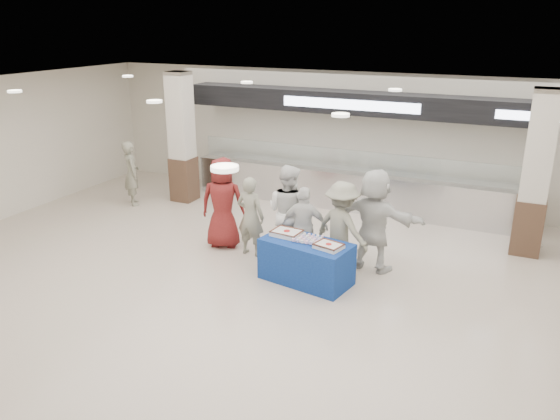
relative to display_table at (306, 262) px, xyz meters
The scene contains 15 objects.
ground 1.39m from the display_table, 114.91° to the right, with size 14.00×14.00×0.00m, color beige.
serving_line 4.29m from the display_table, 97.63° to the left, with size 8.70×0.85×2.80m.
column_left 5.57m from the display_table, 146.80° to the left, with size 0.55×0.55×3.20m.
column_right 4.70m from the display_table, 40.99° to the left, with size 0.55×0.55×3.20m.
display_table is the anchor object (origin of this frame).
sheet_cake_left 0.62m from the display_table, 163.71° to the left, with size 0.54×0.44×0.10m.
sheet_cake_right 0.62m from the display_table, 13.78° to the right, with size 0.51×0.44×0.09m.
cupcake_tray 0.41m from the display_table, 85.27° to the left, with size 0.41×0.31×0.07m.
civilian_maroon 2.32m from the display_table, 159.80° to the left, with size 0.90×0.58×1.84m, color maroon.
soldier_a 1.61m from the display_table, 155.79° to the left, with size 0.57×0.38×1.57m, color gray.
chef_tall 1.27m from the display_table, 129.93° to the left, with size 0.88×0.69×1.82m, color white.
chef_short 0.80m from the display_table, 115.40° to the left, with size 0.88×0.37×1.51m, color white.
soldier_b 0.90m from the display_table, 57.04° to the left, with size 1.10×0.63×1.70m, color gray.
civilian_white 1.46m from the display_table, 47.59° to the left, with size 1.77×0.56×1.91m, color silver.
soldier_bg 5.93m from the display_table, 158.72° to the left, with size 0.58×0.38×1.59m, color gray.
Camera 1 is at (3.79, -6.84, 4.34)m, focal length 35.00 mm.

